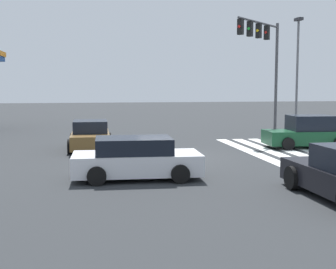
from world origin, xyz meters
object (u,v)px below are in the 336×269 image
at_px(traffic_signal_mast, 264,49).
at_px(car_3, 308,133).
at_px(street_light_pole_a, 297,63).
at_px(car_0, 136,159).
at_px(car_1, 90,136).

distance_m(traffic_signal_mast, car_3, 6.66).
xyz_separation_m(car_3, street_light_pole_a, (9.46, -3.75, 3.96)).
bearing_deg(traffic_signal_mast, car_3, 51.28).
distance_m(car_0, street_light_pole_a, 20.94).
bearing_deg(car_0, street_light_pole_a, 52.52).
bearing_deg(car_1, car_0, 12.14).
bearing_deg(street_light_pole_a, car_0, 140.48).
bearing_deg(car_3, traffic_signal_mast, -79.71).
xyz_separation_m(car_0, car_1, (7.34, 1.47, -0.02)).
xyz_separation_m(car_0, car_3, (6.40, -9.34, 0.06)).
xyz_separation_m(traffic_signal_mast, car_3, (-4.88, -0.54, -4.50)).
xyz_separation_m(car_1, street_light_pole_a, (8.51, -14.55, 4.03)).
height_order(car_3, street_light_pole_a, street_light_pole_a).
bearing_deg(car_1, street_light_pole_a, 121.17).
xyz_separation_m(traffic_signal_mast, street_light_pole_a, (4.58, -4.28, -0.54)).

